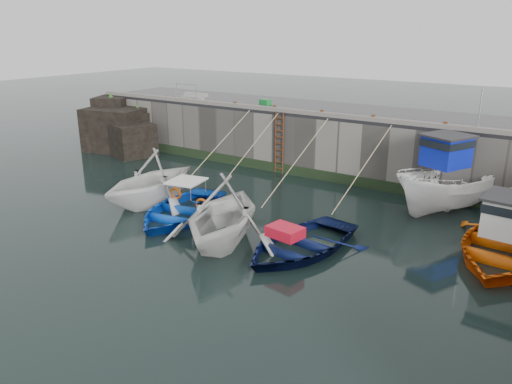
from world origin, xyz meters
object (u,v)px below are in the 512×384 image
Objects in this scene: boat_far_orange at (509,244)px; bollard_c at (322,113)px; bollard_a at (235,104)px; bollard_b at (275,108)px; boat_near_blacktrim at (223,241)px; bollard_d at (373,118)px; bollard_e at (445,125)px; boat_near_white at (152,202)px; fish_crate at (265,102)px; ladder at (279,143)px; boat_far_white at (450,187)px; boat_near_blue at (181,216)px; boat_near_navy at (299,250)px.

boat_far_orange is 10.82m from bollard_c.
bollard_b is (2.50, 0.00, 0.00)m from bollard_a.
boat_near_blacktrim is 9.76m from bollard_d.
bollard_a is 11.00m from bollard_e.
bollard_b is at bearing 77.56° from boat_near_white.
bollard_d is (6.82, -1.52, -0.01)m from fish_crate.
ladder is 3.47m from bollard_a.
bollard_a is (-11.75, 1.18, 2.31)m from boat_far_white.
boat_near_white is at bearing 154.51° from boat_near_blue.
boat_near_white is at bearing -164.37° from boat_far_orange.
boat_near_navy is at bearing -90.13° from boat_far_white.
ladder reaches higher than boat_near_navy.
bollard_c is at bearing 0.00° from bollard_a.
bollard_d is at bearing 0.00° from bollard_c.
bollard_a is (-8.51, 8.13, 3.30)m from boat_near_navy.
boat_near_blacktrim is 18.37× the size of bollard_c.
bollard_e reaches higher than boat_near_white.
boat_far_orange is (11.50, -4.40, -1.17)m from ladder.
bollard_e is at bearing 2.40° from ladder.
fish_crate is at bearing 171.38° from bollard_e.
boat_far_white reaches higher than ladder.
bollard_b is (-0.50, 0.34, 1.71)m from ladder.
ladder is 3.23m from fish_crate.
boat_near_white is 17.83× the size of bollard_e.
boat_near_navy is at bearing -38.68° from fish_crate.
boat_near_white is 17.83× the size of bollard_c.
bollard_c is 2.60m from bollard_d.
bollard_e is (-0.75, 1.18, 2.31)m from boat_far_white.
fish_crate reaches higher than bollard_e.
bollard_a reaches higher than ladder.
bollard_e is at bearing 0.00° from bollard_d.
boat_near_white reaches higher than boat_near_blue.
bollard_c is at bearing 157.95° from boat_far_orange.
bollard_c is at bearing 64.33° from boat_near_blue.
bollard_a is (-0.98, -1.52, -0.01)m from fish_crate.
boat_far_white is at bearing 30.06° from boat_near_white.
bollard_c is (2.22, 7.93, 3.30)m from boat_near_blue.
ladder is 5.06× the size of fish_crate.
bollard_e reaches higher than boat_near_blacktrim.
boat_far_white reaches higher than bollard_a.
boat_near_blue is 8.60m from bollard_b.
boat_near_blue is 3.09m from boat_near_blacktrim.
bollard_d is (-3.95, 1.18, 2.31)m from boat_far_white.
bollard_e is (-3.50, 4.74, 2.88)m from boat_far_orange.
bollard_d is at bearing 46.99° from boat_near_white.
bollard_d is (4.80, 0.34, 1.71)m from ladder.
boat_near_white is at bearing -103.24° from bollard_b.
bollard_c is (-0.68, 8.98, 3.30)m from boat_near_blacktrim.
bollard_c reaches higher than ladder.
ladder is at bearing -29.21° from fish_crate.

